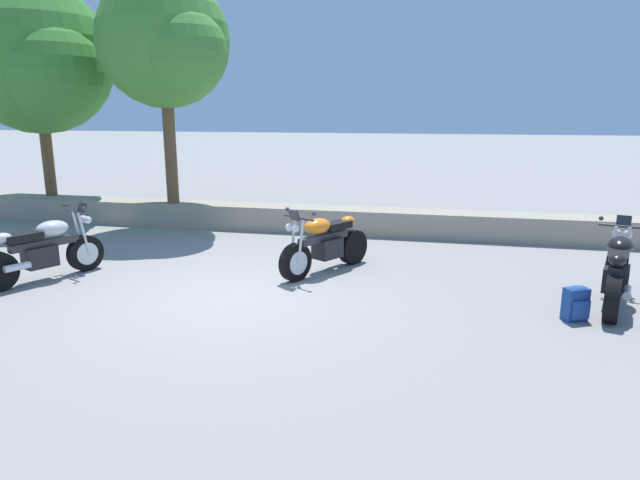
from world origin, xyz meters
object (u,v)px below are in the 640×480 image
object	(u,v)px
motorcycle_black_far_right	(617,272)
leafy_tree_far_left	(40,62)
rider_backpack	(576,303)
motorcycle_silver_near_left	(44,251)
leafy_tree_mid_left	(168,44)
motorcycle_orange_centre	(324,244)

from	to	relation	value
motorcycle_black_far_right	leafy_tree_far_left	size ratio (longest dim) A/B	0.39
rider_backpack	motorcycle_silver_near_left	bearing A→B (deg)	179.67
motorcycle_silver_near_left	rider_backpack	xyz separation A→B (m)	(8.03, -0.05, -0.24)
motorcycle_black_far_right	leafy_tree_far_left	distance (m)	13.30
rider_backpack	leafy_tree_far_left	bearing A→B (deg)	157.11
motorcycle_silver_near_left	leafy_tree_mid_left	bearing A→B (deg)	88.53
motorcycle_black_far_right	rider_backpack	world-z (taller)	motorcycle_black_far_right
rider_backpack	motorcycle_black_far_right	bearing A→B (deg)	48.31
motorcycle_silver_near_left	motorcycle_orange_centre	distance (m)	4.57
leafy_tree_mid_left	motorcycle_silver_near_left	bearing A→B (deg)	-91.47
rider_backpack	leafy_tree_far_left	size ratio (longest dim) A/B	0.09
rider_backpack	leafy_tree_far_left	distance (m)	13.02
motorcycle_orange_centre	leafy_tree_mid_left	world-z (taller)	leafy_tree_mid_left
leafy_tree_far_left	motorcycle_orange_centre	bearing A→B (deg)	-23.40
leafy_tree_far_left	leafy_tree_mid_left	size ratio (longest dim) A/B	1.01
motorcycle_orange_centre	rider_backpack	world-z (taller)	motorcycle_orange_centre
motorcycle_silver_near_left	leafy_tree_far_left	distance (m)	6.84
motorcycle_orange_centre	leafy_tree_far_left	distance (m)	9.16
motorcycle_silver_near_left	motorcycle_black_far_right	xyz separation A→B (m)	(8.70, 0.70, 0.00)
motorcycle_orange_centre	leafy_tree_mid_left	size ratio (longest dim) A/B	0.36
motorcycle_black_far_right	leafy_tree_far_left	bearing A→B (deg)	161.35
motorcycle_black_far_right	leafy_tree_mid_left	world-z (taller)	leafy_tree_mid_left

